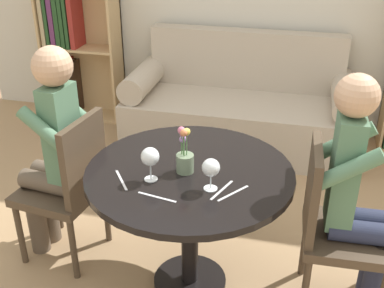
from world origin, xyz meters
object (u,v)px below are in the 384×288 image
(wine_glass_left, at_px, (150,158))
(wine_glass_right, at_px, (211,169))
(chair_left, at_px, (70,183))
(person_left, at_px, (53,151))
(bookshelf_left, at_px, (73,47))
(chair_right, at_px, (333,223))
(couch, at_px, (240,109))
(person_right, at_px, (357,196))
(flower_vase, at_px, (185,156))

(wine_glass_left, relative_size, wine_glass_right, 1.08)
(chair_left, height_order, person_left, person_left)
(bookshelf_left, bearing_deg, chair_right, -40.44)
(bookshelf_left, distance_m, person_left, 2.11)
(couch, distance_m, chair_left, 1.85)
(person_right, bearing_deg, chair_left, 86.67)
(wine_glass_left, height_order, wine_glass_right, wine_glass_left)
(bookshelf_left, height_order, chair_left, bookshelf_left)
(person_right, height_order, wine_glass_right, person_right)
(couch, distance_m, bookshelf_left, 1.69)
(person_left, height_order, flower_vase, person_left)
(chair_right, distance_m, wine_glass_right, 0.70)
(person_left, relative_size, flower_vase, 5.36)
(chair_left, bearing_deg, bookshelf_left, -147.32)
(person_right, relative_size, wine_glass_left, 7.53)
(chair_left, height_order, flower_vase, flower_vase)
(chair_left, relative_size, flower_vase, 3.79)
(person_left, relative_size, person_right, 1.01)
(chair_left, xyz_separation_m, flower_vase, (0.69, -0.10, 0.32))
(couch, bearing_deg, flower_vase, -90.64)
(chair_right, distance_m, person_right, 0.19)
(couch, relative_size, wine_glass_left, 11.27)
(wine_glass_left, bearing_deg, bookshelf_left, 124.14)
(couch, bearing_deg, chair_right, -67.68)
(bookshelf_left, distance_m, chair_right, 3.08)
(person_right, height_order, flower_vase, person_right)
(chair_right, xyz_separation_m, wine_glass_left, (-0.87, -0.18, 0.35))
(person_left, relative_size, wine_glass_right, 8.24)
(couch, bearing_deg, person_left, -115.40)
(chair_left, height_order, chair_right, same)
(chair_left, relative_size, person_right, 0.71)
(couch, height_order, wine_glass_right, couch)
(couch, height_order, chair_left, couch)
(couch, distance_m, chair_right, 1.88)
(chair_right, bearing_deg, person_left, 85.70)
(couch, xyz_separation_m, person_right, (0.80, -1.73, 0.35))
(bookshelf_left, distance_m, wine_glass_right, 2.81)
(person_right, xyz_separation_m, wine_glass_right, (-0.67, -0.20, 0.17))
(bookshelf_left, height_order, person_left, bookshelf_left)
(person_right, xyz_separation_m, wine_glass_left, (-0.96, -0.18, 0.18))
(wine_glass_right, bearing_deg, bookshelf_left, 128.89)
(chair_left, bearing_deg, flower_vase, 89.43)
(chair_right, distance_m, flower_vase, 0.80)
(person_left, xyz_separation_m, person_right, (1.60, -0.05, -0.02))
(person_right, distance_m, flower_vase, 0.84)
(chair_left, bearing_deg, person_left, -95.21)
(person_left, relative_size, wine_glass_left, 7.60)
(couch, height_order, person_left, person_left)
(couch, bearing_deg, chair_left, -112.74)
(chair_left, xyz_separation_m, wine_glass_left, (0.56, -0.21, 0.35))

